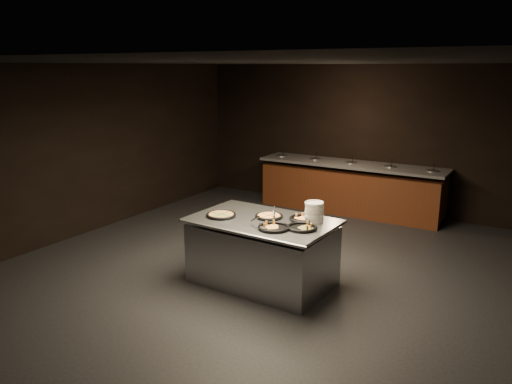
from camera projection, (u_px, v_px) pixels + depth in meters
room at (258, 173)px, 6.76m from camera, size 7.02×8.02×2.92m
salad_bar at (350, 191)px, 9.96m from camera, size 3.70×0.83×1.18m
serving_counter at (262, 253)px, 6.66m from camera, size 1.91×1.27×0.90m
plate_stack at (314, 212)px, 6.43m from camera, size 0.24×0.24×0.26m
pan_veggie_whole at (221, 215)px, 6.68m from camera, size 0.40×0.40×0.04m
pan_cheese_whole at (269, 216)px, 6.63m from camera, size 0.37×0.37×0.04m
pan_cheese_slices_a at (303, 219)px, 6.52m from camera, size 0.36×0.36×0.04m
pan_cheese_slices_b at (274, 227)px, 6.16m from camera, size 0.40×0.40×0.04m
pan_veggie_slices at (302, 227)px, 6.17m from camera, size 0.39×0.39×0.04m
server_left at (274, 213)px, 6.60m from camera, size 0.20×0.26×0.15m
server_right at (257, 221)px, 6.22m from camera, size 0.31×0.19×0.16m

